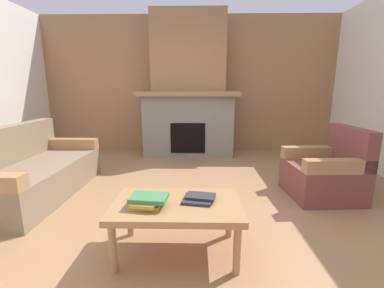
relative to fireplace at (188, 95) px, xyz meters
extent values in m
plane|color=#9E754C|center=(0.00, -2.62, -1.16)|extent=(9.00, 9.00, 0.00)
cube|color=#997047|center=(0.00, 0.38, 0.19)|extent=(6.00, 0.12, 2.70)
cube|color=gray|center=(0.00, -0.03, -0.59)|extent=(1.70, 0.70, 1.15)
cube|color=black|center=(0.00, -0.36, -0.78)|extent=(0.64, 0.08, 0.56)
cube|color=#997047|center=(0.00, -0.08, 0.03)|extent=(1.90, 0.82, 0.08)
cube|color=#997047|center=(0.00, 0.07, 0.80)|extent=(1.40, 0.50, 1.47)
cube|color=#847056|center=(-1.78, -2.16, -0.96)|extent=(0.87, 1.81, 0.40)
cube|color=#847056|center=(-2.12, -2.15, -0.54)|extent=(0.19, 1.80, 0.45)
cube|color=#A87A4C|center=(-1.76, -1.34, -0.69)|extent=(0.84, 0.18, 0.15)
cube|color=brown|center=(1.69, -2.11, -0.96)|extent=(0.80, 0.80, 0.40)
cube|color=brown|center=(2.00, -2.09, -0.54)|extent=(0.18, 0.77, 0.45)
cube|color=#A87A4C|center=(1.67, -1.80, -0.69)|extent=(0.77, 0.18, 0.15)
cube|color=#A87A4C|center=(1.70, -2.42, -0.69)|extent=(0.77, 0.18, 0.15)
cube|color=#A87A4C|center=(0.02, -3.27, -0.76)|extent=(1.00, 0.60, 0.05)
cylinder|color=#A87A4C|center=(-0.42, -3.51, -0.97)|extent=(0.06, 0.06, 0.38)
cylinder|color=#A87A4C|center=(0.46, -3.51, -0.97)|extent=(0.06, 0.06, 0.38)
cylinder|color=#A87A4C|center=(-0.42, -3.03, -0.97)|extent=(0.06, 0.06, 0.38)
cylinder|color=#A87A4C|center=(0.46, -3.03, -0.97)|extent=(0.06, 0.06, 0.38)
cube|color=gold|center=(-0.20, -3.33, -0.72)|extent=(0.22, 0.18, 0.03)
cube|color=gold|center=(-0.21, -3.34, -0.69)|extent=(0.22, 0.24, 0.03)
cube|color=#3D7F4C|center=(-0.19, -3.33, -0.67)|extent=(0.29, 0.21, 0.03)
cube|color=#2D2D33|center=(0.18, -3.22, -0.72)|extent=(0.26, 0.24, 0.02)
cube|color=#2D2D33|center=(0.20, -3.21, -0.70)|extent=(0.25, 0.18, 0.02)
camera|label=1|loc=(0.17, -5.15, 0.15)|focal=24.41mm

